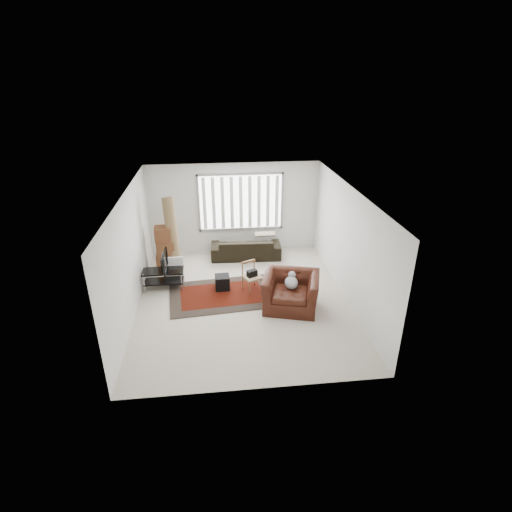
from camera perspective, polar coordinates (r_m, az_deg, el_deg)
The scene contains 11 objects.
room at distance 9.45m, azimuth -2.05°, elevation 4.49°, with size 6.00×6.02×2.71m.
persian_rug at distance 9.99m, azimuth -4.90°, elevation -5.52°, with size 2.70×1.93×0.02m.
tv_stand at distance 10.35m, azimuth -13.09°, elevation -2.71°, with size 1.02×0.46×0.51m.
tv at distance 10.19m, azimuth -13.30°, elevation -0.82°, with size 0.83×0.11×0.47m, color black.
subwoofer at distance 10.15m, azimuth -4.83°, elevation -3.75°, with size 0.36×0.36×0.36m, color black.
moving_boxes at distance 11.18m, azimuth -12.85°, elevation 0.74°, with size 0.55×0.51×1.27m.
white_flatpack at distance 10.64m, azimuth -11.69°, elevation -1.95°, with size 0.53×0.08×0.68m, color silver.
rolled_rug at distance 11.00m, azimuth -11.90°, elevation 2.92°, with size 0.31×0.31×2.05m, color brown.
sofa at distance 11.77m, azimuth -1.46°, elevation 1.59°, with size 2.04×0.88×0.79m, color black.
side_chair at distance 9.98m, azimuth -0.63°, elevation -2.74°, with size 0.54×0.54×0.76m.
armchair at distance 9.30m, azimuth 5.01°, elevation -4.73°, with size 1.52×1.41×0.94m.
Camera 1 is at (-0.63, -8.32, 5.06)m, focal length 28.00 mm.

